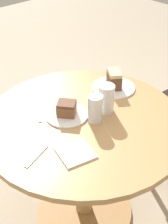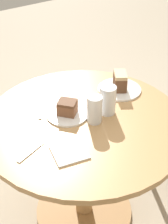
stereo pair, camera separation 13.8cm
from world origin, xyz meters
name	(u,v)px [view 2 (the right image)]	position (x,y,z in m)	size (l,w,h in m)	color
ground_plane	(84,210)	(0.00, 0.00, 0.00)	(8.00, 8.00, 0.00)	tan
table	(84,149)	(0.00, 0.00, 0.53)	(1.02, 1.02, 0.74)	tan
plate_near	(67,114)	(-0.08, -0.05, 0.74)	(0.22, 0.22, 0.01)	silver
plate_far	(119,89)	(-0.10, 0.32, 0.74)	(0.25, 0.25, 0.01)	silver
cake_slice_near	(67,107)	(-0.08, -0.05, 0.78)	(0.12, 0.12, 0.07)	brown
cake_slice_far	(120,81)	(-0.10, 0.32, 0.80)	(0.13, 0.12, 0.10)	brown
glass_lemonade	(95,111)	(0.05, 0.03, 0.80)	(0.07, 0.07, 0.14)	beige
glass_water	(108,101)	(0.03, 0.13, 0.81)	(0.08, 0.08, 0.15)	silver
napkin_stack	(69,152)	(0.16, -0.20, 0.74)	(0.18, 0.18, 0.01)	white
fork	(44,110)	(-0.18, -0.13, 0.74)	(0.13, 0.13, 0.00)	silver
spoon	(31,152)	(0.06, -0.33, 0.74)	(0.06, 0.15, 0.00)	silver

